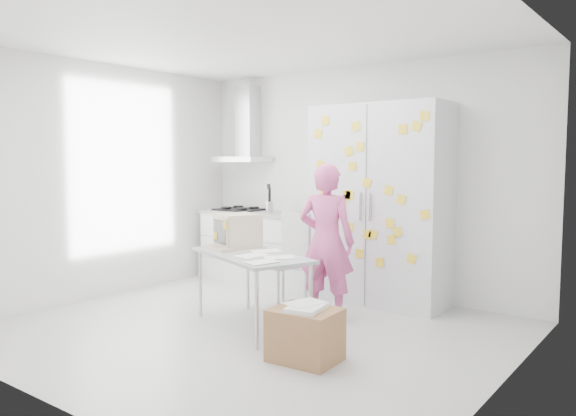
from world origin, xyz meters
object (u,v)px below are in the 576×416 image
Objects in this scene: person at (326,242)px; desk at (242,241)px; chair at (287,255)px; cardboard_box at (305,334)px.

person is 1.07× the size of desk.
chair is at bearing -22.72° from person.
chair is 1.89× the size of cardboard_box.
chair is (-0.55, 0.07, -0.20)m from person.
desk is 0.64m from chair.
person is at bearing 5.30° from chair.
desk is 1.42× the size of chair.
desk reaches higher than chair.
person is 2.86× the size of cardboard_box.
cardboard_box is (1.06, -1.16, -0.37)m from chair.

